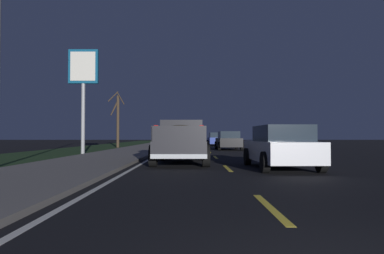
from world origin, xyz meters
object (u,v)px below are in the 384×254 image
(street_light_near, at_px, (5,39))
(bare_tree_far, at_px, (118,119))
(sedan_white, at_px, (280,147))
(sedan_blue, at_px, (216,139))
(gas_price_sign, at_px, (83,76))
(pickup_truck, at_px, (181,140))
(sedan_black, at_px, (228,140))

(street_light_near, relative_size, bare_tree_far, 1.43)
(sedan_white, xyz_separation_m, bare_tree_far, (22.25, 10.65, 2.08))
(street_light_near, bearing_deg, sedan_blue, -20.36)
(sedan_white, height_order, gas_price_sign, gas_price_sign)
(pickup_truck, xyz_separation_m, gas_price_sign, (7.26, 6.54, 4.08))
(bare_tree_far, bearing_deg, sedan_blue, -63.69)
(sedan_black, xyz_separation_m, gas_price_sign, (-6.78, 10.05, 4.27))
(sedan_white, bearing_deg, sedan_blue, 0.80)
(sedan_black, bearing_deg, sedan_blue, 1.35)
(pickup_truck, height_order, sedan_white, pickup_truck)
(gas_price_sign, relative_size, street_light_near, 0.83)
(sedan_white, xyz_separation_m, gas_price_sign, (9.78, 10.18, 4.27))
(pickup_truck, relative_size, bare_tree_far, 0.96)
(sedan_white, bearing_deg, bare_tree_far, 25.57)
(street_light_near, bearing_deg, bare_tree_far, 0.99)
(bare_tree_far, bearing_deg, pickup_truck, -160.44)
(sedan_white, relative_size, bare_tree_far, 0.79)
(bare_tree_far, bearing_deg, sedan_white, -154.43)
(pickup_truck, xyz_separation_m, bare_tree_far, (19.73, 7.01, 1.88))
(pickup_truck, distance_m, gas_price_sign, 10.59)
(sedan_blue, xyz_separation_m, bare_tree_far, (-5.08, 10.27, 2.08))
(sedan_white, bearing_deg, gas_price_sign, 46.15)
(sedan_white, bearing_deg, pickup_truck, 55.29)
(sedan_black, distance_m, gas_price_sign, 12.86)
(pickup_truck, xyz_separation_m, sedan_blue, (24.81, -3.26, -0.20))
(sedan_white, distance_m, street_light_near, 11.08)
(sedan_white, xyz_separation_m, street_light_near, (0.67, 10.28, 4.09))
(pickup_truck, height_order, sedan_black, pickup_truck)
(gas_price_sign, bearing_deg, pickup_truck, -137.97)
(sedan_black, distance_m, bare_tree_far, 12.14)
(sedan_white, relative_size, sedan_black, 1.00)
(street_light_near, bearing_deg, sedan_white, -93.74)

